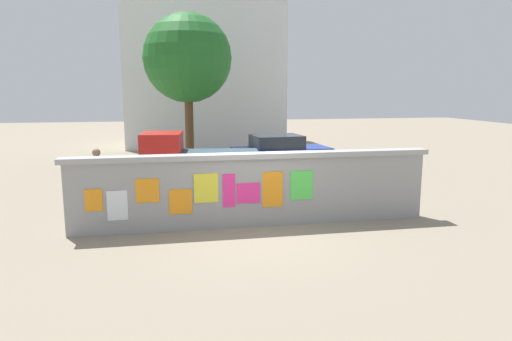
# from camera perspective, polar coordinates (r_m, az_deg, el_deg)

# --- Properties ---
(ground) EXTENTS (60.00, 60.00, 0.00)m
(ground) POSITION_cam_1_polar(r_m,az_deg,el_deg) (18.69, -4.83, 0.20)
(ground) COLOR gray
(poster_wall) EXTENTS (8.58, 0.42, 1.72)m
(poster_wall) POSITION_cam_1_polar(r_m,az_deg,el_deg) (10.74, -0.24, -2.26)
(poster_wall) COLOR #959595
(poster_wall) RESTS_ON ground
(auto_rickshaw_truck) EXTENTS (3.76, 1.93, 1.85)m
(auto_rickshaw_truck) POSITION_cam_1_polar(r_m,az_deg,el_deg) (14.61, -7.62, 0.98)
(auto_rickshaw_truck) COLOR black
(auto_rickshaw_truck) RESTS_ON ground
(car_parked) EXTENTS (3.92, 2.00, 1.40)m
(car_parked) POSITION_cam_1_polar(r_m,az_deg,el_deg) (18.33, 3.00, 2.33)
(car_parked) COLOR black
(car_parked) RESTS_ON ground
(motorcycle) EXTENTS (1.89, 0.63, 0.87)m
(motorcycle) POSITION_cam_1_polar(r_m,az_deg,el_deg) (14.69, 6.09, -0.67)
(motorcycle) COLOR black
(motorcycle) RESTS_ON ground
(bicycle_near) EXTENTS (1.71, 0.44, 0.95)m
(bicycle_near) POSITION_cam_1_polar(r_m,az_deg,el_deg) (12.05, -14.36, -3.77)
(bicycle_near) COLOR black
(bicycle_near) RESTS_ON ground
(bicycle_far) EXTENTS (1.71, 0.44, 0.95)m
(bicycle_far) POSITION_cam_1_polar(r_m,az_deg,el_deg) (12.50, 9.44, -3.10)
(bicycle_far) COLOR black
(bicycle_far) RESTS_ON ground
(person_walking) EXTENTS (0.35, 0.35, 1.62)m
(person_walking) POSITION_cam_1_polar(r_m,az_deg,el_deg) (13.09, -19.04, -0.15)
(person_walking) COLOR purple
(person_walking) RESTS_ON ground
(tree_roadside) EXTENTS (3.80, 3.80, 6.41)m
(tree_roadside) POSITION_cam_1_polar(r_m,az_deg,el_deg) (20.52, -8.46, 13.56)
(tree_roadside) COLOR brown
(tree_roadside) RESTS_ON ground
(building_background) EXTENTS (9.02, 6.34, 8.39)m
(building_background) POSITION_cam_1_polar(r_m,az_deg,el_deg) (27.87, -6.63, 12.07)
(building_background) COLOR silver
(building_background) RESTS_ON ground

